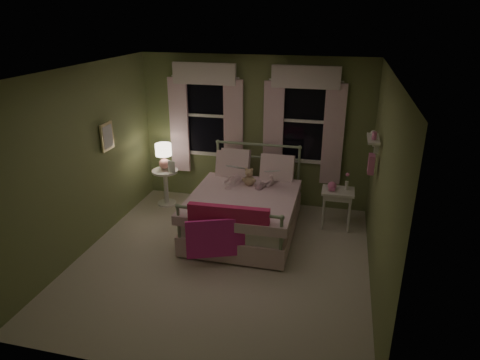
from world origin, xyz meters
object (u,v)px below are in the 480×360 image
(child_right, at_px, (268,170))
(table_lamp, at_px, (164,154))
(bed, at_px, (245,209))
(nightstand_right, at_px, (338,196))
(child_left, at_px, (234,162))
(nightstand_left, at_px, (166,182))
(teddy_bear, at_px, (249,178))

(child_right, height_order, table_lamp, child_right)
(bed, relative_size, nightstand_right, 3.18)
(child_left, distance_m, table_lamp, 1.35)
(child_right, distance_m, nightstand_right, 1.16)
(bed, bearing_deg, table_lamp, 157.58)
(nightstand_left, bearing_deg, teddy_bear, -13.51)
(child_left, relative_size, teddy_bear, 2.73)
(child_right, distance_m, table_lamp, 1.90)
(child_left, relative_size, nightstand_left, 1.28)
(nightstand_right, bearing_deg, child_right, -178.26)
(table_lamp, relative_size, nightstand_right, 0.71)
(child_left, distance_m, nightstand_left, 1.46)
(child_left, bearing_deg, bed, 126.79)
(child_right, bearing_deg, nightstand_left, 17.46)
(nightstand_left, xyz_separation_m, nightstand_right, (2.99, -0.19, 0.13))
(bed, relative_size, nightstand_left, 3.13)
(bed, relative_size, teddy_bear, 6.69)
(teddy_bear, xyz_separation_m, nightstand_right, (1.39, 0.19, -0.24))
(table_lamp, height_order, nightstand_right, table_lamp)
(table_lamp, bearing_deg, child_right, -6.87)
(child_left, bearing_deg, nightstand_left, -5.33)
(child_left, distance_m, teddy_bear, 0.37)
(bed, relative_size, child_right, 3.06)
(bed, height_order, child_right, child_right)
(nightstand_right, bearing_deg, nightstand_left, 176.30)
(bed, bearing_deg, child_left, 122.39)
(teddy_bear, bearing_deg, child_right, 29.50)
(table_lamp, bearing_deg, child_left, -9.73)
(teddy_bear, distance_m, nightstand_right, 1.42)
(nightstand_left, xyz_separation_m, table_lamp, (0.00, 0.00, 0.54))
(nightstand_left, distance_m, table_lamp, 0.54)
(child_right, bearing_deg, child_left, 24.34)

